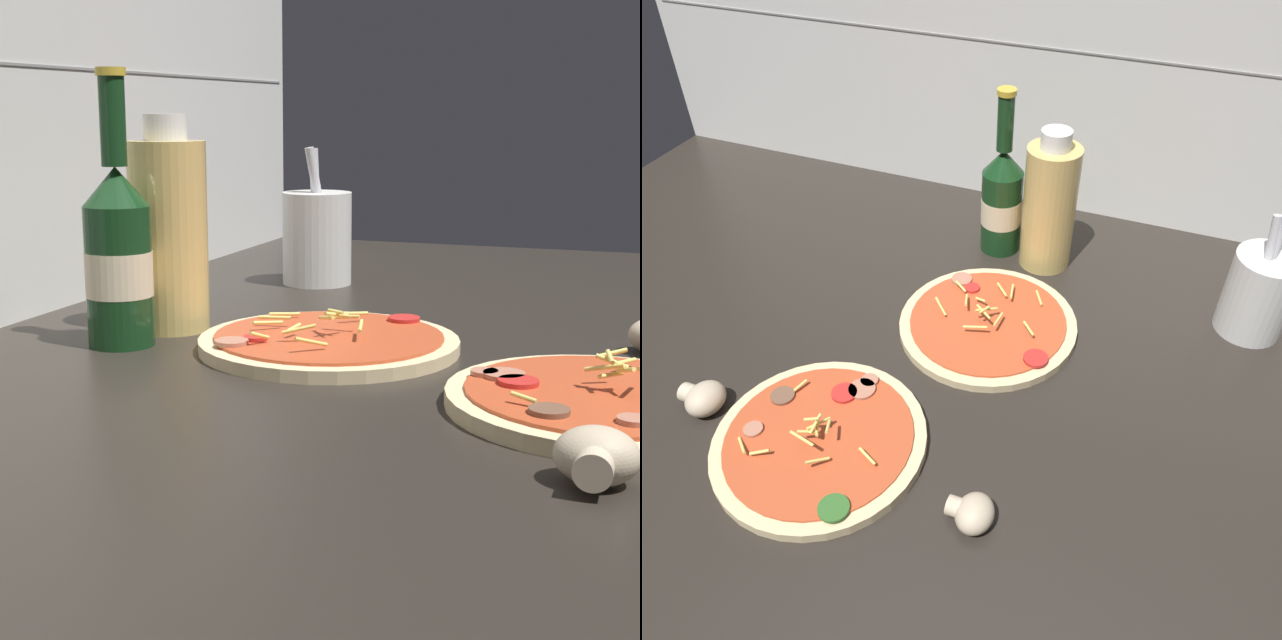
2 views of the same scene
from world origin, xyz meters
TOP-DOWN VIEW (x-y plane):
  - counter_slab at (0.00, 0.00)cm, footprint 160.00×90.00cm
  - pizza_near at (-10.05, -17.95)cm, footprint 25.16×25.16cm
  - pizza_far at (1.32, 8.85)cm, footprint 25.28×25.28cm
  - beer_bottle at (-3.69, 28.74)cm, footprint 6.59×6.59cm
  - oil_bottle at (4.31, 27.53)cm, footprint 8.15×8.15cm
  - mushroom_right at (-26.30, -18.26)cm, footprint 5.60×5.34cm
  - utensil_crock at (35.76, 22.49)cm, footprint 9.17×9.17cm

SIDE VIEW (x-z plane):
  - counter_slab at x=0.00cm, z-range 0.00..2.50cm
  - pizza_far at x=1.32cm, z-range 1.21..5.30cm
  - pizza_near at x=-10.05cm, z-range 0.90..5.73cm
  - mushroom_right at x=-26.30cm, z-range 2.50..6.23cm
  - utensil_crock at x=35.76cm, z-range -0.28..17.83cm
  - beer_bottle at x=-3.69cm, z-range -1.61..25.07cm
  - oil_bottle at x=4.31cm, z-range 1.60..23.98cm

